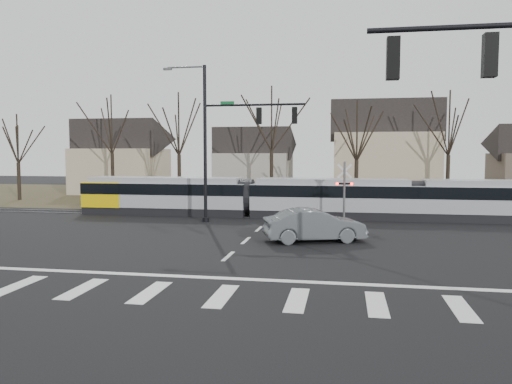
# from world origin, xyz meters

# --- Properties ---
(ground) EXTENTS (140.00, 140.00, 0.00)m
(ground) POSITION_xyz_m (0.00, 0.00, 0.00)
(ground) COLOR black
(grass_verge) EXTENTS (140.00, 28.00, 0.01)m
(grass_verge) POSITION_xyz_m (0.00, 32.00, 0.01)
(grass_verge) COLOR #38331E
(grass_verge) RESTS_ON ground
(crosswalk) EXTENTS (27.00, 2.60, 0.01)m
(crosswalk) POSITION_xyz_m (0.00, -4.00, 0.01)
(crosswalk) COLOR silver
(crosswalk) RESTS_ON ground
(stop_line) EXTENTS (28.00, 0.35, 0.01)m
(stop_line) POSITION_xyz_m (0.00, -1.80, 0.01)
(stop_line) COLOR silver
(stop_line) RESTS_ON ground
(lane_dashes) EXTENTS (0.18, 30.00, 0.01)m
(lane_dashes) POSITION_xyz_m (0.00, 16.00, 0.01)
(lane_dashes) COLOR silver
(lane_dashes) RESTS_ON ground
(rail_pair) EXTENTS (90.00, 1.52, 0.06)m
(rail_pair) POSITION_xyz_m (0.00, 15.80, 0.03)
(rail_pair) COLOR #59595E
(rail_pair) RESTS_ON ground
(tram) EXTENTS (36.15, 2.68, 2.74)m
(tram) POSITION_xyz_m (4.00, 16.00, 1.49)
(tram) COLOR gray
(tram) RESTS_ON ground
(sedan) EXTENTS (4.93, 6.24, 1.70)m
(sedan) POSITION_xyz_m (3.51, 6.37, 0.85)
(sedan) COLOR #52565A
(sedan) RESTS_ON ground
(signal_pole_far) EXTENTS (9.28, 0.44, 10.20)m
(signal_pole_far) POSITION_xyz_m (-2.41, 12.50, 5.70)
(signal_pole_far) COLOR black
(signal_pole_far) RESTS_ON ground
(rail_crossing_signal) EXTENTS (1.08, 0.36, 4.00)m
(rail_crossing_signal) POSITION_xyz_m (5.00, 12.79, 1.89)
(rail_crossing_signal) COLOR #59595B
(rail_crossing_signal) RESTS_ON ground
(tree_row) EXTENTS (59.20, 7.20, 10.00)m
(tree_row) POSITION_xyz_m (2.00, 26.00, 5.00)
(tree_row) COLOR black
(tree_row) RESTS_ON ground
(house_a) EXTENTS (9.72, 8.64, 8.60)m
(house_a) POSITION_xyz_m (-20.00, 34.00, 4.46)
(house_a) COLOR tan
(house_a) RESTS_ON ground
(house_b) EXTENTS (8.64, 7.56, 7.65)m
(house_b) POSITION_xyz_m (-5.00, 36.00, 3.97)
(house_b) COLOR gray
(house_b) RESTS_ON ground
(house_c) EXTENTS (10.80, 8.64, 10.10)m
(house_c) POSITION_xyz_m (9.00, 33.00, 5.23)
(house_c) COLOR tan
(house_c) RESTS_ON ground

